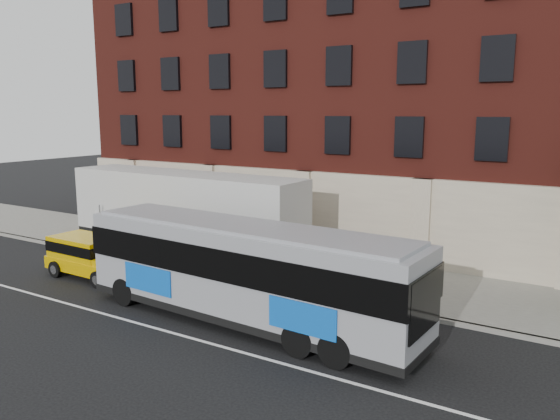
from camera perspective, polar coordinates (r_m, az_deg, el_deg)
The scene contains 9 objects.
ground at distance 19.28m, azimuth -15.39°, elevation -11.74°, with size 120.00×120.00×0.00m, color black.
sidewalk at distance 25.84m, azimuth -0.61°, elevation -5.54°, with size 60.00×6.00×0.15m, color #9C9A8D.
kerb at distance 23.47m, azimuth -4.57°, elevation -7.22°, with size 60.00×0.25×0.15m, color #9C9A8D.
lane_line at distance 19.59m, azimuth -14.30°, elevation -11.31°, with size 60.00×0.12×0.01m, color white.
building at distance 31.85m, azimuth 7.14°, elevation 11.01°, with size 30.00×12.10×15.00m.
sign_pole at distance 28.94m, azimuth -18.14°, elevation -1.55°, with size 0.30×0.20×2.50m.
city_bus at distance 18.50m, azimuth -3.61°, elevation -6.14°, with size 12.60×3.34×3.42m.
yellow_suv at distance 25.23m, azimuth -19.10°, elevation -4.34°, with size 4.58×2.09×1.74m.
shipping_container at distance 26.75m, azimuth -9.87°, elevation -0.74°, with size 12.69×3.00×4.21m.
Camera 1 is at (13.32, -12.01, 7.08)m, focal length 35.40 mm.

